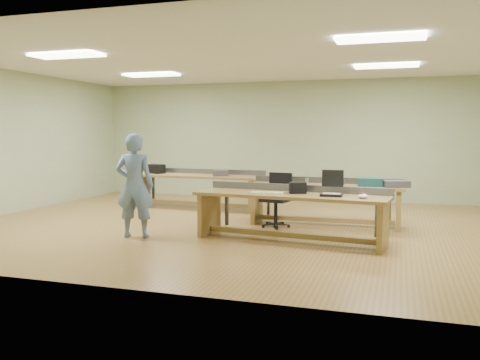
# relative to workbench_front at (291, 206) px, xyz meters

# --- Properties ---
(floor) EXTENTS (10.00, 10.00, 0.00)m
(floor) POSITION_rel_workbench_front_xyz_m (-1.19, 1.02, -0.56)
(floor) COLOR olive
(floor) RESTS_ON ground
(ceiling) EXTENTS (10.00, 10.00, 0.00)m
(ceiling) POSITION_rel_workbench_front_xyz_m (-1.19, 1.02, 2.44)
(ceiling) COLOR silver
(ceiling) RESTS_ON wall_back
(wall_back) EXTENTS (10.00, 0.04, 3.00)m
(wall_back) POSITION_rel_workbench_front_xyz_m (-1.19, 5.02, 0.94)
(wall_back) COLOR #A0B085
(wall_back) RESTS_ON floor
(wall_front) EXTENTS (10.00, 0.04, 3.00)m
(wall_front) POSITION_rel_workbench_front_xyz_m (-1.19, -2.98, 0.94)
(wall_front) COLOR #A0B085
(wall_front) RESTS_ON floor
(wall_left) EXTENTS (0.04, 8.00, 3.00)m
(wall_left) POSITION_rel_workbench_front_xyz_m (-6.19, 1.02, 0.94)
(wall_left) COLOR #A0B085
(wall_left) RESTS_ON floor
(fluor_panels) EXTENTS (6.20, 3.50, 0.03)m
(fluor_panels) POSITION_rel_workbench_front_xyz_m (-1.19, 1.02, 2.41)
(fluor_panels) COLOR white
(fluor_panels) RESTS_ON ceiling
(workbench_front) EXTENTS (3.11, 1.14, 0.86)m
(workbench_front) POSITION_rel_workbench_front_xyz_m (0.00, 0.00, 0.00)
(workbench_front) COLOR olive
(workbench_front) RESTS_ON floor
(workbench_mid) EXTENTS (2.79, 0.78, 0.86)m
(workbench_mid) POSITION_rel_workbench_front_xyz_m (0.32, 1.54, -0.01)
(workbench_mid) COLOR olive
(workbench_mid) RESTS_ON floor
(workbench_back) EXTENTS (3.14, 1.00, 0.86)m
(workbench_back) POSITION_rel_workbench_front_xyz_m (-2.79, 2.85, 0.00)
(workbench_back) COLOR olive
(workbench_back) RESTS_ON floor
(person) EXTENTS (0.69, 0.54, 1.69)m
(person) POSITION_rel_workbench_front_xyz_m (-2.47, -0.49, 0.29)
(person) COLOR slate
(person) RESTS_ON floor
(laptop_base) EXTENTS (0.33, 0.27, 0.04)m
(laptop_base) POSITION_rel_workbench_front_xyz_m (0.65, -0.14, 0.21)
(laptop_base) COLOR black
(laptop_base) RESTS_ON workbench_front
(laptop_screen) EXTENTS (0.33, 0.02, 0.26)m
(laptop_screen) POSITION_rel_workbench_front_xyz_m (0.64, -0.01, 0.45)
(laptop_screen) COLOR black
(laptop_screen) RESTS_ON laptop_base
(keyboard) EXTENTS (0.51, 0.22, 0.03)m
(keyboard) POSITION_rel_workbench_front_xyz_m (-0.35, -0.16, 0.20)
(keyboard) COLOR silver
(keyboard) RESTS_ON workbench_front
(trackball_mouse) EXTENTS (0.18, 0.20, 0.07)m
(trackball_mouse) POSITION_rel_workbench_front_xyz_m (1.11, -0.27, 0.22)
(trackball_mouse) COLOR white
(trackball_mouse) RESTS_ON workbench_front
(camera_bag) EXTENTS (0.30, 0.24, 0.17)m
(camera_bag) POSITION_rel_workbench_front_xyz_m (0.09, 0.04, 0.28)
(camera_bag) COLOR black
(camera_bag) RESTS_ON workbench_front
(task_chair) EXTENTS (0.61, 0.61, 0.97)m
(task_chair) POSITION_rel_workbench_front_xyz_m (-0.49, 1.10, -0.20)
(task_chair) COLOR black
(task_chair) RESTS_ON floor
(parts_bin_teal) EXTENTS (0.45, 0.36, 0.15)m
(parts_bin_teal) POSITION_rel_workbench_front_xyz_m (1.11, 1.52, 0.26)
(parts_bin_teal) COLOR #164348
(parts_bin_teal) RESTS_ON workbench_mid
(parts_bin_grey) EXTENTS (0.49, 0.39, 0.12)m
(parts_bin_grey) POSITION_rel_workbench_front_xyz_m (1.56, 1.46, 0.25)
(parts_bin_grey) COLOR #3D3D40
(parts_bin_grey) RESTS_ON workbench_mid
(mug) EXTENTS (0.17, 0.17, 0.10)m
(mug) POSITION_rel_workbench_front_xyz_m (0.61, 1.44, 0.24)
(mug) COLOR #3D3D40
(mug) RESTS_ON workbench_mid
(drinks_can) EXTENTS (0.07, 0.07, 0.11)m
(drinks_can) POSITION_rel_workbench_front_xyz_m (-0.02, 1.53, 0.24)
(drinks_can) COLOR silver
(drinks_can) RESTS_ON workbench_mid
(storage_box_back) EXTENTS (0.43, 0.36, 0.21)m
(storage_box_back) POSITION_rel_workbench_front_xyz_m (-3.82, 2.91, 0.30)
(storage_box_back) COLOR black
(storage_box_back) RESTS_ON workbench_back
(tray_back) EXTENTS (0.39, 0.34, 0.13)m
(tray_back) POSITION_rel_workbench_front_xyz_m (-2.14, 2.70, 0.26)
(tray_back) COLOR #3D3D40
(tray_back) RESTS_ON workbench_back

